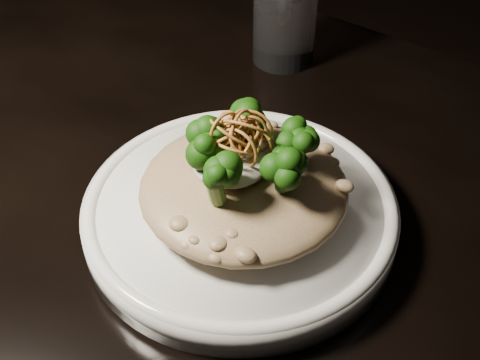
% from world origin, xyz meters
% --- Properties ---
extents(table, '(1.10, 0.80, 0.75)m').
position_xyz_m(table, '(0.00, 0.00, 0.67)').
color(table, black).
rests_on(table, ground).
extents(plate, '(0.27, 0.27, 0.03)m').
position_xyz_m(plate, '(0.00, 0.02, 0.76)').
color(plate, silver).
rests_on(plate, table).
extents(risotto, '(0.18, 0.18, 0.04)m').
position_xyz_m(risotto, '(0.01, 0.02, 0.80)').
color(risotto, brown).
rests_on(risotto, plate).
extents(broccoli, '(0.12, 0.12, 0.04)m').
position_xyz_m(broccoli, '(0.01, 0.02, 0.84)').
color(broccoli, black).
rests_on(broccoli, risotto).
extents(cheese, '(0.06, 0.06, 0.02)m').
position_xyz_m(cheese, '(-0.00, 0.02, 0.83)').
color(cheese, silver).
rests_on(cheese, risotto).
extents(shallots, '(0.06, 0.06, 0.04)m').
position_xyz_m(shallots, '(0.00, 0.03, 0.85)').
color(shallots, brown).
rests_on(shallots, cheese).
extents(drinking_glass, '(0.10, 0.10, 0.13)m').
position_xyz_m(drinking_glass, '(-0.12, 0.28, 0.81)').
color(drinking_glass, silver).
rests_on(drinking_glass, table).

